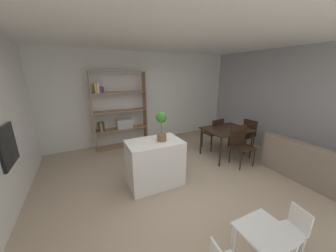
{
  "coord_description": "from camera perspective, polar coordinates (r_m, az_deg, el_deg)",
  "views": [
    {
      "loc": [
        -1.5,
        -2.61,
        2.13
      ],
      "look_at": [
        0.03,
        0.57,
        1.08
      ],
      "focal_mm": 19.11,
      "sensor_mm": 36.0,
      "label": 1
    }
  ],
  "objects": [
    {
      "name": "back_partition",
      "position": [
        5.71,
        -10.37,
        8.69
      ],
      "size": [
        6.63,
        0.06,
        2.75
      ],
      "primitive_type": "cube",
      "color": "silver",
      "rests_on": "ground_plane"
    },
    {
      "name": "child_chair_right",
      "position": [
        2.96,
        35.1,
        -24.93
      ],
      "size": [
        0.32,
        0.32,
        0.56
      ],
      "rotation": [
        0.0,
        0.0,
        -1.75
      ],
      "color": "white",
      "rests_on": "ground_plane"
    },
    {
      "name": "ground_plane",
      "position": [
        3.69,
        3.59,
        -18.76
      ],
      "size": [
        9.11,
        9.11,
        0.0
      ],
      "primitive_type": "plane",
      "color": "tan"
    },
    {
      "name": "dining_table",
      "position": [
        4.85,
        18.17,
        -1.66
      ],
      "size": [
        1.13,
        0.88,
        0.76
      ],
      "color": "black",
      "rests_on": "ground_plane"
    },
    {
      "name": "dining_chair_far",
      "position": [
        5.23,
        14.62,
        -1.58
      ],
      "size": [
        0.47,
        0.47,
        0.91
      ],
      "rotation": [
        0.0,
        0.0,
        3.26
      ],
      "color": "black",
      "rests_on": "ground_plane"
    },
    {
      "name": "dining_chair_near",
      "position": [
        4.6,
        22.05,
        -4.74
      ],
      "size": [
        0.48,
        0.45,
        0.93
      ],
      "rotation": [
        0.0,
        0.0,
        -0.07
      ],
      "color": "black",
      "rests_on": "ground_plane"
    },
    {
      "name": "child_table",
      "position": [
        2.53,
        28.28,
        -28.81
      ],
      "size": [
        0.52,
        0.5,
        0.5
      ],
      "color": "white",
      "rests_on": "ground_plane"
    },
    {
      "name": "built_in_oven",
      "position": [
        3.61,
        -41.99,
        -4.71
      ],
      "size": [
        0.06,
        0.61,
        0.62
      ],
      "color": "black",
      "rests_on": "ground_plane"
    },
    {
      "name": "right_partition_gray",
      "position": [
        5.5,
        35.46,
        5.63
      ],
      "size": [
        0.06,
        5.74,
        2.75
      ],
      "primitive_type": "cube",
      "color": "#9E9EA3",
      "rests_on": "ground_plane"
    },
    {
      "name": "potted_plant_on_island",
      "position": [
        3.3,
        -2.08,
        0.82
      ],
      "size": [
        0.21,
        0.21,
        0.57
      ],
      "color": "brown",
      "rests_on": "kitchen_island"
    },
    {
      "name": "sofa",
      "position": [
        4.75,
        39.89,
        -10.62
      ],
      "size": [
        0.85,
        1.96,
        0.81
      ],
      "rotation": [
        0.0,
        0.0,
        1.57
      ],
      "color": "gray",
      "rests_on": "ground_plane"
    },
    {
      "name": "dining_chair_window_side",
      "position": [
        5.46,
        23.89,
        -1.95
      ],
      "size": [
        0.47,
        0.45,
        0.89
      ],
      "rotation": [
        0.0,
        0.0,
        -1.45
      ],
      "color": "black",
      "rests_on": "ground_plane"
    },
    {
      "name": "open_bookshelf",
      "position": [
        5.36,
        -15.47,
        3.96
      ],
      "size": [
        1.5,
        0.34,
        2.17
      ],
      "color": "#997551",
      "rests_on": "ground_plane"
    },
    {
      "name": "kitchen_island",
      "position": [
        3.57,
        -4.23,
        -11.58
      ],
      "size": [
        1.03,
        0.66,
        0.89
      ],
      "primitive_type": "cube",
      "color": "white",
      "rests_on": "ground_plane"
    },
    {
      "name": "ceiling_slab",
      "position": [
        3.08,
        4.64,
        28.74
      ],
      "size": [
        6.63,
        5.74,
        0.06
      ],
      "color": "white",
      "rests_on": "ground_plane"
    }
  ]
}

